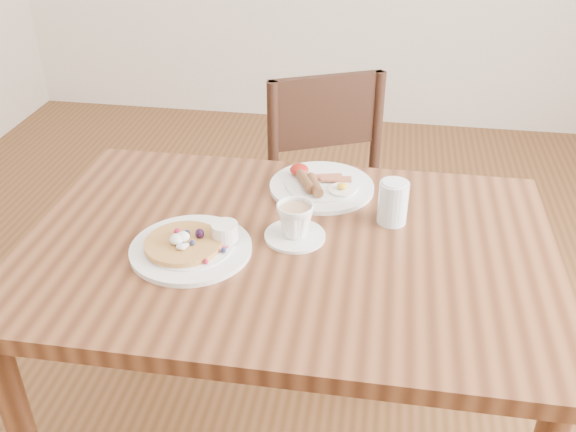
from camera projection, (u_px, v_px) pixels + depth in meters
The scene contains 6 objects.
dining_table at pixel (288, 277), 1.50m from camera, with size 1.20×0.80×0.75m.
chair_far at pixel (336, 202), 2.11m from camera, with size 0.56×0.56×0.88m.
pancake_plate at pixel (193, 245), 1.42m from camera, with size 0.27×0.27×0.06m.
breakfast_plate at pixel (320, 185), 1.66m from camera, with size 0.27×0.27×0.04m.
teacup_saucer at pixel (295, 223), 1.45m from camera, with size 0.14×0.14×0.09m.
water_glass at pixel (393, 203), 1.50m from camera, with size 0.07×0.07×0.10m, color silver.
Camera 1 is at (0.19, -1.19, 1.56)m, focal length 40.00 mm.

